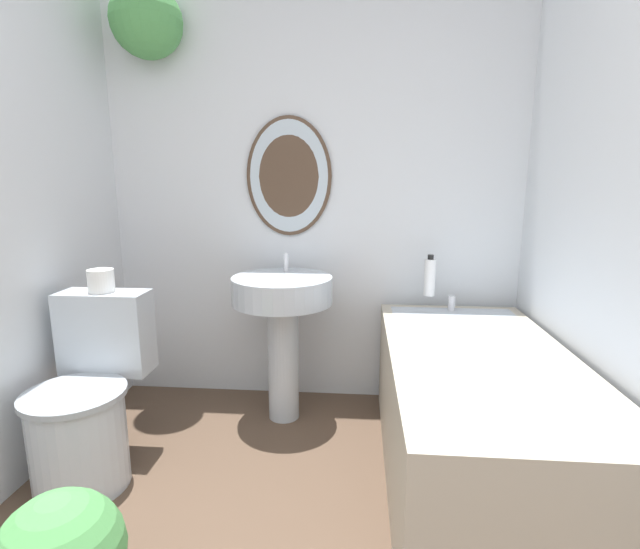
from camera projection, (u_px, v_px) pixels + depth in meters
wall_back at (295, 169)px, 2.53m from camera, size 2.37×0.36×2.40m
toilet at (87, 406)px, 1.93m from camera, size 0.40×0.55×0.76m
pedestal_sink at (283, 313)px, 2.37m from camera, size 0.51×0.51×0.86m
bathtub at (477, 416)px, 1.89m from camera, size 0.72×1.44×0.65m
shampoo_bottle at (430, 277)px, 2.42m from camera, size 0.06×0.06×0.22m
toilet_paper_roll at (101, 281)px, 2.02m from camera, size 0.11×0.11×0.10m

